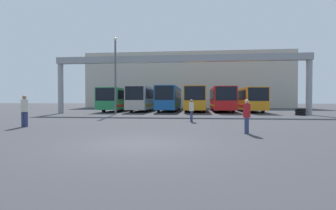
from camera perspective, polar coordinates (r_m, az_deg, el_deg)
ground_plane at (r=9.44m, az=-6.54°, el=-8.47°), size 200.00×200.00×0.00m
building_backdrop at (r=56.51m, az=4.35°, el=5.10°), size 40.70×12.00×10.90m
overhead_gantry at (r=28.63m, az=2.24°, el=8.71°), size 27.50×0.80×6.35m
bus_slot_0 at (r=37.42m, az=-10.48°, el=1.44°), size 2.62×11.64×3.06m
bus_slot_1 at (r=36.82m, az=-5.10°, el=1.63°), size 2.45×12.19×3.26m
bus_slot_2 at (r=36.39m, az=0.38°, el=1.67°), size 2.46×12.41×3.28m
bus_slot_3 at (r=35.56m, az=5.93°, el=1.62°), size 2.61×11.18×3.23m
bus_slot_4 at (r=35.70m, az=11.60°, el=1.53°), size 2.61×11.17×3.15m
bus_slot_5 at (r=36.18m, az=17.17°, el=1.39°), size 2.49×11.15×3.04m
pedestrian_near_center at (r=18.83m, az=5.13°, el=-1.06°), size 0.33×0.33×1.60m
pedestrian_far_center at (r=17.32m, az=-28.77°, el=-0.98°), size 0.38×0.38×1.83m
pedestrian_near_left at (r=12.68m, az=16.77°, el=-2.20°), size 0.33×0.33×1.59m
tire_stack at (r=29.61m, az=26.86°, el=-1.31°), size 1.04×1.04×0.72m
lamp_post at (r=28.88m, az=-11.38°, el=6.92°), size 0.36×0.36×8.24m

